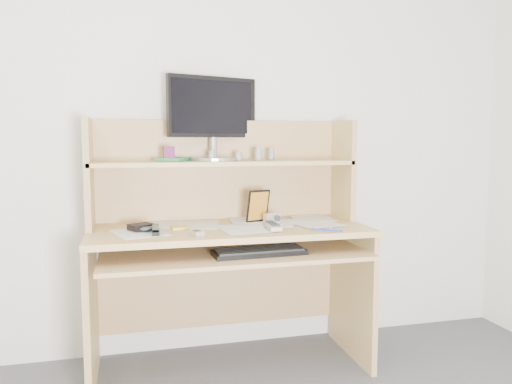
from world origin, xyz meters
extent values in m
cube|color=silver|center=(0.00, 1.80, 1.25)|extent=(3.60, 0.04, 2.50)
cube|color=tan|center=(0.00, 1.48, 0.73)|extent=(1.40, 0.60, 0.03)
cube|color=tan|center=(-0.68, 1.48, 0.36)|extent=(0.03, 0.56, 0.72)
cube|color=tan|center=(0.68, 1.48, 0.36)|extent=(0.03, 0.56, 0.72)
cube|color=tan|center=(0.00, 1.77, 0.34)|extent=(1.34, 0.02, 0.41)
cube|color=tan|center=(0.00, 1.36, 0.64)|extent=(1.28, 0.55, 0.02)
cube|color=tan|center=(0.00, 1.77, 1.02)|extent=(1.40, 0.02, 0.55)
cube|color=tan|center=(-0.68, 1.63, 1.02)|extent=(0.03, 0.30, 0.55)
cube|color=tan|center=(0.68, 1.63, 1.02)|extent=(0.03, 0.30, 0.55)
cube|color=tan|center=(0.00, 1.63, 1.07)|extent=(1.38, 0.30, 0.02)
cube|color=silver|center=(0.00, 1.48, 0.75)|extent=(1.32, 0.54, 0.01)
cube|color=black|center=(0.10, 1.26, 0.66)|extent=(0.45, 0.18, 0.02)
cube|color=black|center=(0.10, 1.26, 0.68)|extent=(0.42, 0.17, 0.01)
cube|color=#A2A29C|center=(0.20, 1.37, 0.77)|extent=(0.07, 0.20, 0.02)
cube|color=silver|center=(-0.19, 1.30, 0.77)|extent=(0.07, 0.09, 0.02)
cube|color=black|center=(-0.37, 1.37, 0.78)|extent=(0.04, 0.13, 0.04)
cube|color=black|center=(-0.44, 1.48, 0.77)|extent=(0.14, 0.13, 0.03)
cube|color=gold|center=(-0.25, 1.50, 0.76)|extent=(0.09, 0.09, 0.01)
cube|color=#B6B6B8|center=(0.23, 1.51, 0.78)|extent=(0.10, 0.06, 0.06)
cube|color=black|center=(0.17, 1.56, 0.84)|extent=(0.12, 0.05, 0.17)
cylinder|color=#183AB6|center=(0.42, 1.22, 0.76)|extent=(0.12, 0.11, 0.01)
cube|color=maroon|center=(-0.29, 1.60, 1.12)|extent=(0.06, 0.03, 0.08)
cube|color=#317C48|center=(-0.26, 1.66, 1.09)|extent=(0.20, 0.23, 0.02)
cylinder|color=black|center=(-0.06, 1.63, 1.11)|extent=(0.05, 0.05, 0.06)
cylinder|color=silver|center=(0.19, 1.62, 1.12)|extent=(0.04, 0.04, 0.07)
cylinder|color=black|center=(0.08, 1.63, 1.11)|extent=(0.05, 0.05, 0.05)
cylinder|color=silver|center=(0.27, 1.66, 1.11)|extent=(0.04, 0.04, 0.06)
cylinder|color=#A6A6AB|center=(-0.04, 1.68, 1.09)|extent=(0.26, 0.26, 0.02)
cylinder|color=#A6A6AB|center=(-0.04, 1.69, 1.15)|extent=(0.04, 0.04, 0.11)
cube|color=black|center=(-0.04, 1.71, 1.37)|extent=(0.51, 0.19, 0.33)
cube|color=black|center=(-0.04, 1.70, 1.37)|extent=(0.46, 0.15, 0.28)
camera|label=1|loc=(-0.49, -0.99, 1.19)|focal=35.00mm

